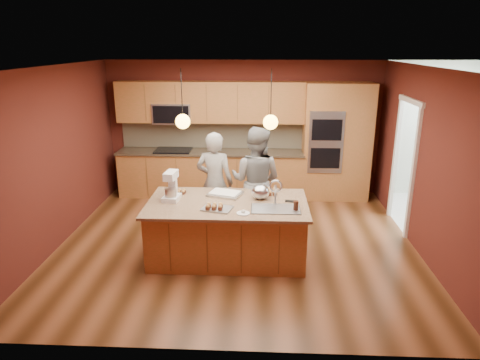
# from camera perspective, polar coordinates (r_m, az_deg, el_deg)

# --- Properties ---
(floor) EXTENTS (5.50, 5.50, 0.00)m
(floor) POSITION_cam_1_polar(r_m,az_deg,el_deg) (6.84, -0.44, -8.32)
(floor) COLOR #432510
(floor) RESTS_ON ground
(ceiling) EXTENTS (5.50, 5.50, 0.00)m
(ceiling) POSITION_cam_1_polar(r_m,az_deg,el_deg) (6.15, -0.50, 14.90)
(ceiling) COLOR white
(ceiling) RESTS_ON ground
(wall_back) EXTENTS (5.50, 0.00, 5.50)m
(wall_back) POSITION_cam_1_polar(r_m,az_deg,el_deg) (8.80, 0.45, 6.93)
(wall_back) COLOR #4D1B15
(wall_back) RESTS_ON ground
(wall_front) EXTENTS (5.50, 0.00, 5.50)m
(wall_front) POSITION_cam_1_polar(r_m,az_deg,el_deg) (4.01, -2.49, -6.72)
(wall_front) COLOR #4D1B15
(wall_front) RESTS_ON ground
(wall_left) EXTENTS (0.00, 5.00, 5.00)m
(wall_left) POSITION_cam_1_polar(r_m,az_deg,el_deg) (7.07, -23.36, 2.73)
(wall_left) COLOR #4D1B15
(wall_left) RESTS_ON ground
(wall_right) EXTENTS (0.00, 5.00, 5.00)m
(wall_right) POSITION_cam_1_polar(r_m,az_deg,el_deg) (6.79, 23.40, 2.15)
(wall_right) COLOR #4D1B15
(wall_right) RESTS_ON ground
(cabinet_run) EXTENTS (3.74, 0.64, 2.30)m
(cabinet_run) POSITION_cam_1_polar(r_m,az_deg,el_deg) (8.68, -4.12, 4.26)
(cabinet_run) COLOR olive
(cabinet_run) RESTS_ON floor
(oven_column) EXTENTS (1.30, 0.62, 2.30)m
(oven_column) POSITION_cam_1_polar(r_m,az_deg,el_deg) (8.66, 12.70, 4.97)
(oven_column) COLOR olive
(oven_column) RESTS_ON floor
(doorway_trim) EXTENTS (0.08, 1.11, 2.20)m
(doorway_trim) POSITION_cam_1_polar(r_m,az_deg,el_deg) (7.59, 20.96, 1.62)
(doorway_trim) COLOR white
(doorway_trim) RESTS_ON wall_right
(pendant_left) EXTENTS (0.20, 0.20, 0.80)m
(pendant_left) POSITION_cam_1_polar(r_m,az_deg,el_deg) (5.88, -7.63, 7.78)
(pendant_left) COLOR black
(pendant_left) RESTS_ON ceiling
(pendant_right) EXTENTS (0.20, 0.20, 0.80)m
(pendant_right) POSITION_cam_1_polar(r_m,az_deg,el_deg) (5.79, 4.09, 7.73)
(pendant_right) COLOR black
(pendant_right) RESTS_ON ceiling
(island) EXTENTS (2.29, 1.28, 1.22)m
(island) POSITION_cam_1_polar(r_m,az_deg,el_deg) (6.27, -1.54, -6.52)
(island) COLOR olive
(island) RESTS_ON floor
(person_left) EXTENTS (0.67, 0.51, 1.68)m
(person_left) POSITION_cam_1_polar(r_m,az_deg,el_deg) (6.98, -3.37, -0.37)
(person_left) COLOR black
(person_left) RESTS_ON floor
(person_right) EXTENTS (1.03, 0.90, 1.77)m
(person_right) POSITION_cam_1_polar(r_m,az_deg,el_deg) (6.92, 2.12, -0.10)
(person_right) COLOR slate
(person_right) RESTS_ON floor
(stand_mixer) EXTENTS (0.26, 0.33, 0.42)m
(stand_mixer) POSITION_cam_1_polar(r_m,az_deg,el_deg) (6.24, -9.14, -1.02)
(stand_mixer) COLOR white
(stand_mixer) RESTS_ON island
(sheet_cake) EXTENTS (0.57, 0.49, 0.05)m
(sheet_cake) POSITION_cam_1_polar(r_m,az_deg,el_deg) (6.40, -2.01, -1.81)
(sheet_cake) COLOR silver
(sheet_cake) RESTS_ON island
(cooling_rack) EXTENTS (0.46, 0.38, 0.02)m
(cooling_rack) POSITION_cam_1_polar(r_m,az_deg,el_deg) (5.87, -3.08, -3.79)
(cooling_rack) COLOR #9FA2A6
(cooling_rack) RESTS_ON island
(mixing_bowl) EXTENTS (0.26, 0.26, 0.22)m
(mixing_bowl) POSITION_cam_1_polar(r_m,az_deg,el_deg) (6.22, 2.74, -1.60)
(mixing_bowl) COLOR silver
(mixing_bowl) RESTS_ON island
(plate) EXTENTS (0.18, 0.18, 0.01)m
(plate) POSITION_cam_1_polar(r_m,az_deg,el_deg) (5.71, 0.43, -4.46)
(plate) COLOR silver
(plate) RESTS_ON island
(tumbler) EXTENTS (0.07, 0.07, 0.14)m
(tumbler) POSITION_cam_1_polar(r_m,az_deg,el_deg) (5.85, 7.46, -3.43)
(tumbler) COLOR #3B1D13
(tumbler) RESTS_ON island
(phone) EXTENTS (0.15, 0.10, 0.01)m
(phone) POSITION_cam_1_polar(r_m,az_deg,el_deg) (6.18, 6.70, -2.82)
(phone) COLOR black
(phone) RESTS_ON island
(cupcakes_left) EXTENTS (0.21, 0.14, 0.06)m
(cupcakes_left) POSITION_cam_1_polar(r_m,az_deg,el_deg) (6.52, -8.11, -1.53)
(cupcakes_left) COLOR #C48A46
(cupcakes_left) RESTS_ON island
(cupcakes_rack) EXTENTS (0.24, 0.16, 0.07)m
(cupcakes_rack) POSITION_cam_1_polar(r_m,az_deg,el_deg) (5.82, -3.48, -3.53)
(cupcakes_rack) COLOR #C48A46
(cupcakes_rack) RESTS_ON island
(cupcakes_right) EXTENTS (0.16, 0.25, 0.07)m
(cupcakes_right) POSITION_cam_1_polar(r_m,az_deg,el_deg) (6.46, 4.26, -1.53)
(cupcakes_right) COLOR #C48A46
(cupcakes_right) RESTS_ON island
(dryer) EXTENTS (0.83, 0.84, 1.05)m
(dryer) POSITION_cam_1_polar(r_m,az_deg,el_deg) (8.91, 28.43, -0.62)
(dryer) COLOR white
(dryer) RESTS_ON floor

